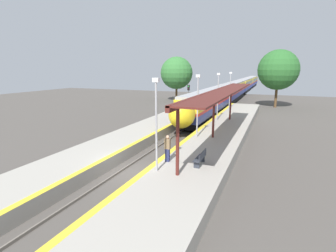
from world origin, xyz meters
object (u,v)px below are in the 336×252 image
platform_bench (201,158)px  lamppost_farthest (230,88)px  train (239,87)px  lamppost_mid (198,102)px  person_waiting (168,148)px  railway_signal (188,99)px  lamppost_near (156,119)px  lamppost_far (218,93)px

platform_bench → lamppost_farthest: bearing=95.2°
train → lamppost_mid: bearing=-87.0°
person_waiting → railway_signal: railway_signal is taller
train → lamppost_near: (2.36, -54.01, 1.77)m
lamppost_farthest → railway_signal: bearing=-126.5°
lamppost_mid → lamppost_farthest: 16.90m
platform_bench → lamppost_farthest: lamppost_farthest is taller
railway_signal → lamppost_far: lamppost_far is taller
lamppost_mid → lamppost_far: bearing=90.0°
railway_signal → lamppost_near: 19.95m
train → lamppost_farthest: (2.36, -28.67, 1.77)m
railway_signal → lamppost_mid: 11.88m
lamppost_mid → lamppost_far: (0.00, 8.45, 0.00)m
lamppost_mid → railway_signal: bearing=111.7°
train → railway_signal: railway_signal is taller
lamppost_near → lamppost_farthest: size_ratio=1.00×
platform_bench → lamppost_far: (-2.14, 14.97, 2.63)m
lamppost_near → lamppost_far: bearing=90.0°
lamppost_far → lamppost_near: bearing=-90.0°
platform_bench → railway_signal: bearing=110.4°
lamppost_near → lamppost_far: size_ratio=1.00×
train → person_waiting: (2.34, -52.30, -0.42)m
platform_bench → lamppost_far: lamppost_far is taller
platform_bench → lamppost_far: bearing=98.1°
railway_signal → lamppost_mid: (4.37, -10.99, 1.13)m
platform_bench → railway_signal: size_ratio=0.35×
person_waiting → lamppost_near: size_ratio=0.33×
train → person_waiting: train is taller
train → lamppost_farthest: bearing=-85.3°
lamppost_far → train: bearing=93.6°
lamppost_near → person_waiting: bearing=90.6°
lamppost_near → lamppost_far: 16.90m
lamppost_farthest → lamppost_mid: bearing=-90.0°
lamppost_mid → lamppost_far: same height
railway_signal → lamppost_near: size_ratio=0.87×
train → lamppost_far: bearing=-86.4°
railway_signal → lamppost_farthest: size_ratio=0.87×
railway_signal → lamppost_mid: size_ratio=0.87×
railway_signal → lamppost_near: lamppost_near is taller
lamppost_mid → lamppost_farthest: size_ratio=1.00×
lamppost_far → lamppost_farthest: same height
train → lamppost_far: lamppost_far is taller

